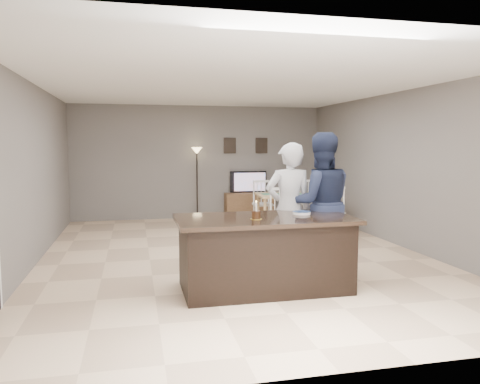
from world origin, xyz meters
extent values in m
plane|color=tan|center=(0.00, 0.00, 0.00)|extent=(8.00, 8.00, 0.00)
plane|color=slate|center=(0.00, 4.00, 1.35)|extent=(6.00, 0.00, 6.00)
plane|color=slate|center=(0.00, -4.00, 1.35)|extent=(6.00, 0.00, 6.00)
plane|color=slate|center=(-3.00, 0.00, 1.35)|extent=(0.00, 8.00, 8.00)
plane|color=slate|center=(3.00, 0.00, 1.35)|extent=(0.00, 8.00, 8.00)
plane|color=white|center=(0.00, 0.00, 2.70)|extent=(8.00, 8.00, 0.00)
cube|color=black|center=(0.00, -1.80, 0.42)|extent=(2.00, 1.00, 0.85)
cube|color=black|center=(0.00, -1.80, 0.88)|extent=(2.15, 1.10, 0.05)
cube|color=brown|center=(1.20, 3.77, 0.30)|extent=(1.20, 0.40, 0.60)
imported|color=black|center=(1.20, 3.84, 0.86)|extent=(0.91, 0.12, 0.53)
plane|color=#D55217|center=(1.20, 3.76, 0.87)|extent=(0.78, 0.00, 0.78)
cube|color=black|center=(0.75, 3.98, 1.75)|extent=(0.30, 0.02, 0.38)
cube|color=black|center=(1.55, 3.98, 1.75)|extent=(0.30, 0.02, 0.38)
imported|color=silver|center=(0.51, -1.21, 0.90)|extent=(0.67, 0.44, 1.81)
imported|color=#1C233D|center=(0.95, -1.25, 0.97)|extent=(1.04, 0.86, 1.95)
cylinder|color=gold|center=(-0.14, -1.93, 0.90)|extent=(0.14, 0.14, 0.00)
cylinder|color=#351E0E|center=(-0.14, -1.93, 0.95)|extent=(0.10, 0.10, 0.10)
cylinder|color=white|center=(-0.14, -1.93, 1.05)|extent=(0.02, 0.02, 0.10)
sphere|color=#FFBF4C|center=(-0.14, -1.93, 1.11)|extent=(0.02, 0.02, 0.02)
cylinder|color=white|center=(0.53, -1.67, 0.91)|extent=(0.23, 0.23, 0.01)
cylinder|color=white|center=(0.53, -1.67, 0.92)|extent=(0.23, 0.23, 0.01)
cylinder|color=white|center=(0.53, -1.67, 0.93)|extent=(0.23, 0.23, 0.01)
cylinder|color=navy|center=(0.53, -1.67, 0.93)|extent=(0.23, 0.23, 0.00)
cube|color=tan|center=(1.73, 1.97, 0.73)|extent=(1.66, 1.01, 0.04)
cylinder|color=tan|center=(0.99, 1.66, 0.36)|extent=(0.06, 0.06, 0.71)
cylinder|color=tan|center=(2.48, 2.29, 0.36)|extent=(0.06, 0.06, 0.71)
cube|color=#447A60|center=(1.73, 1.97, 0.76)|extent=(1.42, 0.45, 0.01)
cube|color=white|center=(1.14, 1.32, 0.45)|extent=(0.45, 0.43, 0.04)
cylinder|color=white|center=(0.95, 1.17, 0.22)|extent=(0.03, 0.03, 0.43)
cylinder|color=white|center=(1.32, 1.46, 0.22)|extent=(0.03, 0.03, 0.43)
cube|color=white|center=(1.12, 1.14, 0.95)|extent=(0.38, 0.06, 0.05)
cube|color=white|center=(2.23, 1.24, 0.45)|extent=(0.45, 0.43, 0.04)
cylinder|color=white|center=(2.05, 1.09, 0.22)|extent=(0.03, 0.03, 0.43)
cylinder|color=white|center=(2.41, 1.38, 0.22)|extent=(0.03, 0.03, 0.43)
cube|color=white|center=(2.22, 1.06, 0.95)|extent=(0.38, 0.06, 0.05)
cube|color=white|center=(1.24, 2.71, 0.45)|extent=(0.45, 0.43, 0.04)
cylinder|color=white|center=(1.42, 2.86, 0.22)|extent=(0.03, 0.03, 0.43)
cylinder|color=white|center=(1.06, 2.57, 0.22)|extent=(0.03, 0.03, 0.43)
cube|color=white|center=(1.25, 2.89, 0.95)|extent=(0.38, 0.06, 0.05)
cube|color=white|center=(2.33, 2.63, 0.45)|extent=(0.45, 0.43, 0.04)
cylinder|color=white|center=(2.52, 2.78, 0.22)|extent=(0.03, 0.03, 0.43)
cylinder|color=white|center=(2.15, 2.49, 0.22)|extent=(0.03, 0.03, 0.43)
cube|color=white|center=(2.35, 2.81, 0.95)|extent=(0.38, 0.06, 0.05)
cylinder|color=black|center=(-0.09, 3.79, 0.01)|extent=(0.26, 0.26, 0.03)
cylinder|color=black|center=(-0.09, 3.79, 0.81)|extent=(0.03, 0.03, 1.57)
cone|color=#F8D388|center=(-0.09, 3.79, 1.63)|extent=(0.26, 0.26, 0.16)
camera|label=1|loc=(-1.54, -7.23, 1.79)|focal=35.00mm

